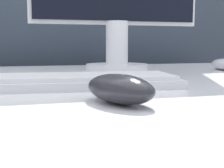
% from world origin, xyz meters
% --- Properties ---
extents(partition_panel, '(5.00, 0.03, 1.40)m').
position_xyz_m(partition_panel, '(0.00, 0.70, 0.70)').
color(partition_panel, '#333D4C').
rests_on(partition_panel, ground_plane).
extents(computer_mouse_near, '(0.11, 0.14, 0.04)m').
position_xyz_m(computer_mouse_near, '(0.08, -0.28, 0.79)').
color(computer_mouse_near, '#232328').
rests_on(computer_mouse_near, desk).
extents(keyboard, '(0.40, 0.19, 0.02)m').
position_xyz_m(keyboard, '(0.05, -0.09, 0.78)').
color(keyboard, silver).
rests_on(keyboard, desk).
extents(computer_mouse_far, '(0.08, 0.14, 0.04)m').
position_xyz_m(computer_mouse_far, '(0.58, 0.19, 0.79)').
color(computer_mouse_far, silver).
rests_on(computer_mouse_far, desk).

